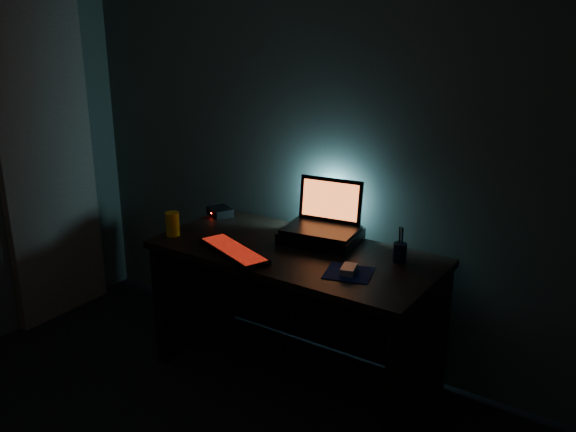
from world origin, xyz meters
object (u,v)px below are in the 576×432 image
Objects in this scene: laptop at (325,218)px; pen_cup at (400,253)px; juice_glass at (173,224)px; keyboard at (234,251)px; mouse at (349,269)px; router at (220,212)px.

pen_cup is at bearing -16.56° from laptop.
keyboard is at bearing -3.52° from juice_glass.
juice_glass reaches higher than mouse.
juice_glass is (-0.72, -0.42, -0.05)m from laptop.
keyboard is at bearing 175.12° from mouse.
laptop is 0.53m from keyboard.
keyboard is 3.78× the size of juice_glass.
pen_cup is at bearing 21.84° from router.
juice_glass is (-1.19, -0.35, 0.02)m from pen_cup.
router is at bearing 177.41° from pen_cup.
mouse is 1.06m from juice_glass.
laptop reaches higher than router.
juice_glass is 0.41m from router.
laptop is 3.16× the size of juice_glass.
router is at bearing 173.02° from laptop.
pen_cup is at bearing 16.39° from juice_glass.
laptop is at bearing 119.44° from mouse.
pen_cup is (0.14, 0.27, 0.03)m from mouse.
mouse is at bearing -53.36° from laptop.
juice_glass is at bearing -157.91° from laptop.
laptop is at bearing 30.32° from juice_glass.
keyboard is (-0.27, -0.45, -0.11)m from laptop.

